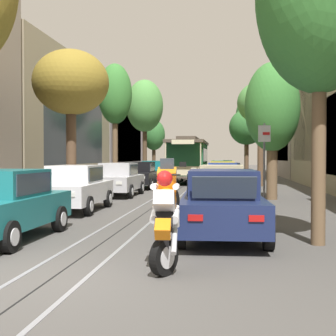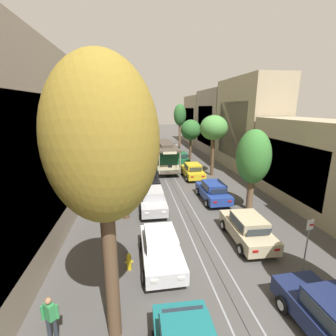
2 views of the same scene
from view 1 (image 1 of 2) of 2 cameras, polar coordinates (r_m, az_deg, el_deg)
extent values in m
plane|color=#4C4947|center=(29.37, 1.75, -2.29)|extent=(160.00, 160.00, 0.00)
cube|color=gray|center=(32.98, 1.40, -1.88)|extent=(0.08, 63.84, 0.01)
cube|color=gray|center=(32.89, 3.24, -1.89)|extent=(0.08, 63.84, 0.01)
cube|color=black|center=(32.93, 2.32, -1.89)|extent=(0.03, 63.84, 0.01)
cube|color=tan|center=(35.26, -14.32, 5.67)|extent=(4.51, 18.31, 9.09)
cube|color=#2D3842|center=(34.48, -10.84, 5.03)|extent=(0.04, 13.03, 5.45)
cube|color=gray|center=(53.15, -7.63, 4.19)|extent=(5.74, 18.31, 9.00)
cube|color=#2D3842|center=(52.49, -4.61, 3.74)|extent=(0.04, 13.03, 5.40)
cube|color=tan|center=(33.76, 19.59, 7.26)|extent=(4.27, 10.87, 10.77)
cube|color=#2D3842|center=(33.31, 16.00, 6.43)|extent=(0.04, 7.82, 6.46)
cube|color=gray|center=(44.65, 16.36, 5.42)|extent=(4.15, 10.87, 10.15)
cube|color=#2D3842|center=(44.32, 13.72, 4.81)|extent=(0.04, 7.82, 6.09)
cube|color=tan|center=(55.73, 15.01, 4.35)|extent=(5.21, 10.87, 9.64)
cube|color=#2D3842|center=(55.40, 12.36, 3.89)|extent=(0.04, 7.82, 5.78)
cube|color=#196B70|center=(11.27, -19.65, -4.97)|extent=(1.86, 4.32, 0.66)
cube|color=#196B70|center=(11.35, -19.33, -1.73)|extent=(1.50, 2.08, 0.60)
cube|color=#2D3842|center=(12.42, -16.84, -1.54)|extent=(1.30, 0.22, 0.45)
cube|color=#2D3842|center=(11.03, -15.86, -1.79)|extent=(0.05, 1.81, 0.47)
cube|color=#B21414|center=(13.00, -13.06, -3.65)|extent=(0.28, 0.04, 0.12)
cube|color=#B21414|center=(13.43, -17.53, -3.52)|extent=(0.28, 0.04, 0.12)
cylinder|color=black|center=(9.74, -18.63, -7.91)|extent=(0.21, 0.64, 0.64)
cylinder|color=silver|center=(9.69, -18.05, -7.95)|extent=(0.02, 0.35, 0.35)
cylinder|color=black|center=(12.16, -13.02, -6.03)|extent=(0.21, 0.64, 0.64)
cylinder|color=silver|center=(12.12, -12.53, -6.05)|extent=(0.02, 0.35, 0.35)
cube|color=silver|center=(16.59, -11.32, -2.90)|extent=(1.87, 4.33, 0.66)
cube|color=silver|center=(16.70, -11.18, -0.71)|extent=(1.51, 2.09, 0.60)
cube|color=#2D3842|center=(15.90, -12.07, -0.89)|extent=(1.34, 0.24, 0.47)
cube|color=#2D3842|center=(17.83, -10.06, -0.64)|extent=(1.30, 0.22, 0.45)
cube|color=#2D3842|center=(16.50, -8.70, -0.72)|extent=(0.06, 1.81, 0.47)
cube|color=#2D3842|center=(16.94, -13.60, -0.69)|extent=(0.06, 1.81, 0.47)
cube|color=white|center=(14.36, -11.76, -3.17)|extent=(0.28, 0.04, 0.14)
cube|color=#B21414|center=(18.51, -7.68, -2.14)|extent=(0.28, 0.04, 0.12)
cube|color=white|center=(14.74, -15.90, -3.07)|extent=(0.28, 0.04, 0.14)
cube|color=#B21414|center=(18.81, -10.99, -2.10)|extent=(0.28, 0.04, 0.12)
cylinder|color=black|center=(15.10, -9.63, -4.57)|extent=(0.21, 0.64, 0.64)
cylinder|color=silver|center=(15.07, -9.22, -4.58)|extent=(0.03, 0.35, 0.35)
cylinder|color=black|center=(15.66, -15.86, -4.39)|extent=(0.21, 0.64, 0.64)
cylinder|color=silver|center=(15.70, -16.23, -4.38)|extent=(0.03, 0.35, 0.35)
cylinder|color=black|center=(17.67, -7.30, -3.70)|extent=(0.21, 0.64, 0.64)
cylinder|color=silver|center=(17.64, -6.95, -3.70)|extent=(0.03, 0.35, 0.35)
cylinder|color=black|center=(18.15, -12.72, -3.59)|extent=(0.21, 0.64, 0.64)
cylinder|color=silver|center=(18.19, -13.05, -3.58)|extent=(0.03, 0.35, 0.35)
cube|color=#B7B7BC|center=(22.60, -6.09, -1.75)|extent=(1.82, 4.31, 0.66)
cube|color=#B7B7BC|center=(22.72, -6.01, -0.14)|extent=(1.48, 2.07, 0.60)
cube|color=#2D3842|center=(21.91, -6.51, -0.25)|extent=(1.33, 0.23, 0.47)
cube|color=#2D3842|center=(23.88, -5.36, -0.12)|extent=(1.30, 0.20, 0.45)
cube|color=#2D3842|center=(22.56, -4.16, -0.15)|extent=(0.04, 1.81, 0.47)
cube|color=#2D3842|center=(22.90, -7.83, -0.14)|extent=(0.04, 1.81, 0.47)
cube|color=white|center=(20.37, -5.96, -1.81)|extent=(0.28, 0.04, 0.14)
cube|color=#B21414|center=(24.59, -3.67, -1.26)|extent=(0.28, 0.04, 0.12)
cube|color=white|center=(20.65, -8.98, -1.78)|extent=(0.28, 0.04, 0.14)
cube|color=#B21414|center=(24.82, -6.20, -1.24)|extent=(0.28, 0.04, 0.12)
cylinder|color=black|center=(21.13, -4.59, -2.86)|extent=(0.20, 0.64, 0.64)
cylinder|color=silver|center=(21.11, -4.30, -2.86)|extent=(0.02, 0.35, 0.35)
cylinder|color=black|center=(21.56, -9.18, -2.79)|extent=(0.20, 0.64, 0.64)
cylinder|color=silver|center=(21.59, -9.46, -2.78)|extent=(0.02, 0.35, 0.35)
cylinder|color=black|center=(23.74, -3.28, -2.39)|extent=(0.20, 0.64, 0.64)
cylinder|color=silver|center=(23.72, -3.02, -2.40)|extent=(0.02, 0.35, 0.35)
cylinder|color=black|center=(24.12, -7.40, -2.34)|extent=(0.20, 0.64, 0.64)
cylinder|color=silver|center=(24.15, -7.65, -2.34)|extent=(0.02, 0.35, 0.35)
cube|color=black|center=(27.93, -3.44, -1.15)|extent=(1.82, 4.31, 0.66)
cube|color=black|center=(28.05, -3.39, 0.15)|extent=(1.48, 2.07, 0.60)
cube|color=#2D3842|center=(27.23, -3.71, 0.07)|extent=(1.33, 0.23, 0.47)
cube|color=#2D3842|center=(29.22, -2.96, 0.16)|extent=(1.30, 0.20, 0.45)
cube|color=#2D3842|center=(27.93, -1.88, 0.14)|extent=(0.04, 1.81, 0.47)
cube|color=#2D3842|center=(28.20, -4.88, 0.15)|extent=(0.04, 1.81, 0.47)
cube|color=white|center=(25.70, -3.11, -1.15)|extent=(0.28, 0.04, 0.14)
cube|color=#B21414|center=(29.96, -1.63, -0.79)|extent=(0.28, 0.04, 0.12)
cube|color=white|center=(25.92, -5.54, -1.13)|extent=(0.28, 0.04, 0.14)
cube|color=#B21414|center=(30.15, -3.73, -0.78)|extent=(0.28, 0.04, 0.12)
cylinder|color=black|center=(26.48, -2.10, -2.00)|extent=(0.20, 0.64, 0.64)
cylinder|color=silver|center=(26.46, -1.87, -2.00)|extent=(0.02, 0.35, 0.35)
cylinder|color=black|center=(26.82, -5.82, -1.96)|extent=(0.20, 0.64, 0.64)
cylinder|color=silver|center=(26.84, -6.05, -1.96)|extent=(0.02, 0.35, 0.35)
cylinder|color=black|center=(29.11, -1.25, -1.70)|extent=(0.20, 0.64, 0.64)
cylinder|color=silver|center=(29.09, -1.04, -1.70)|extent=(0.02, 0.35, 0.35)
cylinder|color=black|center=(29.42, -4.65, -1.67)|extent=(0.20, 0.64, 0.64)
cylinder|color=silver|center=(29.44, -4.86, -1.67)|extent=(0.02, 0.35, 0.35)
cube|color=#196B70|center=(34.06, -1.68, -0.69)|extent=(2.01, 4.38, 0.66)
cube|color=#196B70|center=(34.19, -1.63, 0.37)|extent=(1.58, 2.14, 0.60)
cube|color=#2D3842|center=(33.37, -1.92, 0.31)|extent=(1.34, 0.29, 0.47)
cube|color=#2D3842|center=(35.35, -1.25, 0.37)|extent=(1.30, 0.26, 0.45)
cube|color=#2D3842|center=(34.05, -0.40, 0.37)|extent=(0.12, 1.81, 0.47)
cube|color=#2D3842|center=(34.35, -2.86, 0.37)|extent=(0.12, 1.81, 0.47)
cube|color=white|center=(31.83, -1.47, -0.66)|extent=(0.28, 0.05, 0.14)
cube|color=#B21414|center=(36.07, -0.13, -0.42)|extent=(0.28, 0.05, 0.12)
cube|color=white|center=(32.07, -3.43, -0.65)|extent=(0.28, 0.05, 0.14)
cube|color=#B21414|center=(36.28, -1.87, -0.41)|extent=(0.28, 0.05, 0.12)
cylinder|color=black|center=(32.60, -0.63, -1.37)|extent=(0.23, 0.65, 0.64)
cylinder|color=silver|center=(32.58, -0.44, -1.37)|extent=(0.04, 0.35, 0.35)
cylinder|color=black|center=(32.96, -3.64, -1.34)|extent=(0.23, 0.65, 0.64)
cylinder|color=silver|center=(32.99, -3.83, -1.34)|extent=(0.04, 0.35, 0.35)
cylinder|color=black|center=(35.22, 0.15, -1.16)|extent=(0.23, 0.65, 0.64)
cylinder|color=silver|center=(35.20, 0.33, -1.16)|extent=(0.04, 0.35, 0.35)
cylinder|color=black|center=(35.56, -2.64, -1.14)|extent=(0.23, 0.65, 0.64)
cylinder|color=silver|center=(35.58, -2.82, -1.14)|extent=(0.04, 0.35, 0.35)
cube|color=#19234C|center=(10.91, 6.56, -5.10)|extent=(1.96, 4.37, 0.66)
cube|color=#19234C|center=(10.71, 6.60, -1.84)|extent=(1.55, 2.12, 0.60)
cube|color=#2D3842|center=(11.55, 6.46, -1.71)|extent=(1.34, 0.27, 0.47)
cube|color=#2D3842|center=(9.53, 6.83, -2.36)|extent=(1.30, 0.25, 0.45)
cube|color=#2D3842|center=(10.71, 2.59, -1.83)|extent=(0.10, 1.81, 0.47)
cube|color=#2D3842|center=(10.76, 10.58, -1.84)|extent=(0.10, 1.81, 0.47)
cube|color=white|center=(13.05, 3.81, -3.60)|extent=(0.28, 0.05, 0.14)
cube|color=#B21414|center=(8.75, 3.34, -6.05)|extent=(0.28, 0.05, 0.12)
cube|color=white|center=(13.08, 8.71, -3.60)|extent=(0.28, 0.05, 0.14)
cube|color=#B21414|center=(8.80, 10.67, -6.03)|extent=(0.28, 0.05, 0.12)
cylinder|color=black|center=(12.28, 2.23, -5.92)|extent=(0.22, 0.65, 0.64)
cylinder|color=silver|center=(12.29, 1.72, -5.92)|extent=(0.03, 0.35, 0.35)
cylinder|color=black|center=(12.33, 10.47, -5.91)|extent=(0.22, 0.65, 0.64)
cylinder|color=silver|center=(12.34, 10.98, -5.91)|extent=(0.03, 0.35, 0.35)
cylinder|color=black|center=(9.65, 1.53, -7.93)|extent=(0.22, 0.65, 0.64)
cylinder|color=silver|center=(9.65, 0.87, -7.92)|extent=(0.03, 0.35, 0.35)
cylinder|color=black|center=(9.71, 12.06, -7.90)|extent=(0.22, 0.65, 0.64)
cylinder|color=silver|center=(9.72, 12.71, -7.89)|extent=(0.03, 0.35, 0.35)
cube|color=#C1B28E|center=(17.07, 6.61, -2.76)|extent=(1.89, 4.34, 0.66)
cube|color=#C1B28E|center=(16.88, 6.61, -0.67)|extent=(1.52, 2.10, 0.60)
cube|color=#2D3842|center=(17.72, 6.68, -0.64)|extent=(1.34, 0.25, 0.47)
cube|color=#2D3842|center=(15.70, 6.49, -0.89)|extent=(1.30, 0.23, 0.45)
cube|color=#2D3842|center=(16.92, 4.07, -0.66)|extent=(0.07, 1.81, 0.47)
cube|color=#2D3842|center=(16.88, 9.15, -0.68)|extent=(0.07, 1.81, 0.47)
cube|color=white|center=(19.24, 5.13, -2.00)|extent=(0.28, 0.05, 0.14)
cube|color=#B21414|center=(14.93, 4.24, -2.97)|extent=(0.28, 0.05, 0.12)
cube|color=white|center=(19.21, 8.46, -2.01)|extent=(0.28, 0.05, 0.14)
cube|color=#B21414|center=(14.90, 8.53, -2.99)|extent=(0.28, 0.05, 0.12)
cylinder|color=black|center=(18.46, 3.99, -3.47)|extent=(0.21, 0.64, 0.64)
cylinder|color=silver|center=(18.47, 3.65, -3.47)|extent=(0.03, 0.35, 0.35)
cylinder|color=black|center=(18.42, 9.47, -3.50)|extent=(0.21, 0.64, 0.64)
cylinder|color=silver|center=(18.42, 9.81, -3.50)|extent=(0.03, 0.35, 0.35)
cylinder|color=black|center=(15.82, 3.28, -4.28)|extent=(0.21, 0.64, 0.64)
cylinder|color=silver|center=(15.83, 2.88, -4.28)|extent=(0.03, 0.35, 0.35)
cylinder|color=black|center=(15.77, 9.68, -4.32)|extent=(0.21, 0.64, 0.64)
cylinder|color=silver|center=(15.77, 10.08, -4.32)|extent=(0.03, 0.35, 0.35)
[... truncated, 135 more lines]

